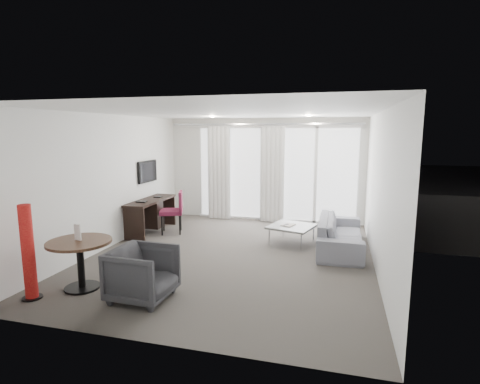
% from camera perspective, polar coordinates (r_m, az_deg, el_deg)
% --- Properties ---
extents(floor, '(5.00, 6.00, 0.00)m').
position_cam_1_polar(floor, '(7.01, -1.28, -9.68)').
color(floor, '#49443F').
rests_on(floor, ground).
extents(ceiling, '(5.00, 6.00, 0.00)m').
position_cam_1_polar(ceiling, '(6.64, -1.36, 12.07)').
color(ceiling, white).
rests_on(ceiling, ground).
extents(wall_left, '(0.00, 6.00, 2.60)m').
position_cam_1_polar(wall_left, '(7.77, -19.32, 1.53)').
color(wall_left, silver).
rests_on(wall_left, ground).
extents(wall_right, '(0.00, 6.00, 2.60)m').
position_cam_1_polar(wall_right, '(6.47, 20.46, 0.02)').
color(wall_right, silver).
rests_on(wall_right, ground).
extents(wall_front, '(5.00, 0.00, 2.60)m').
position_cam_1_polar(wall_front, '(3.96, -13.56, -5.21)').
color(wall_front, silver).
rests_on(wall_front, ground).
extents(window_panel, '(4.00, 0.02, 2.38)m').
position_cam_1_polar(window_panel, '(9.54, 5.44, 2.74)').
color(window_panel, white).
rests_on(window_panel, ground).
extents(window_frame, '(4.10, 0.06, 2.44)m').
position_cam_1_polar(window_frame, '(9.52, 5.42, 2.73)').
color(window_frame, white).
rests_on(window_frame, ground).
extents(curtain_left, '(0.60, 0.20, 2.38)m').
position_cam_1_polar(curtain_left, '(9.72, -3.20, 2.89)').
color(curtain_left, silver).
rests_on(curtain_left, ground).
extents(curtain_right, '(0.60, 0.20, 2.38)m').
position_cam_1_polar(curtain_right, '(9.39, 4.97, 2.64)').
color(curtain_right, silver).
rests_on(curtain_right, ground).
extents(curtain_track, '(4.80, 0.04, 0.04)m').
position_cam_1_polar(curtain_track, '(9.37, 3.55, 10.30)').
color(curtain_track, '#B2B2B7').
rests_on(curtain_track, ceiling).
extents(downlight_a, '(0.12, 0.12, 0.02)m').
position_cam_1_polar(downlight_a, '(8.43, -4.25, 11.37)').
color(downlight_a, '#FFE0B2').
rests_on(downlight_a, ceiling).
extents(downlight_b, '(0.12, 0.12, 0.02)m').
position_cam_1_polar(downlight_b, '(8.00, 10.41, 11.37)').
color(downlight_b, '#FFE0B2').
rests_on(downlight_b, ceiling).
extents(desk, '(0.50, 1.59, 0.75)m').
position_cam_1_polar(desk, '(8.75, -13.36, -3.55)').
color(desk, black).
rests_on(desk, floor).
extents(tv, '(0.05, 0.80, 0.50)m').
position_cam_1_polar(tv, '(8.97, -13.92, 3.06)').
color(tv, black).
rests_on(tv, wall_left).
extents(desk_chair, '(0.66, 0.64, 0.95)m').
position_cam_1_polar(desk_chair, '(8.56, -10.43, -3.05)').
color(desk_chair, maroon).
rests_on(desk_chair, floor).
extents(round_table, '(1.10, 1.10, 0.72)m').
position_cam_1_polar(round_table, '(5.98, -23.09, -10.17)').
color(round_table, '#3F2719').
rests_on(round_table, floor).
extents(menu_card, '(0.13, 0.05, 0.23)m').
position_cam_1_polar(menu_card, '(5.92, -23.43, -6.75)').
color(menu_card, white).
rests_on(menu_card, round_table).
extents(red_lamp, '(0.34, 0.34, 1.31)m').
position_cam_1_polar(red_lamp, '(5.86, -29.57, -8.00)').
color(red_lamp, '#B01916').
rests_on(red_lamp, floor).
extents(tub_armchair, '(0.83, 0.80, 0.73)m').
position_cam_1_polar(tub_armchair, '(5.36, -14.60, -11.94)').
color(tub_armchair, '#2E2E31').
rests_on(tub_armchair, floor).
extents(coffee_table, '(1.03, 1.03, 0.37)m').
position_cam_1_polar(coffee_table, '(7.78, 7.86, -6.40)').
color(coffee_table, gray).
rests_on(coffee_table, floor).
extents(remote, '(0.12, 0.17, 0.02)m').
position_cam_1_polar(remote, '(7.72, 7.00, -5.18)').
color(remote, black).
rests_on(remote, coffee_table).
extents(magazine, '(0.33, 0.37, 0.02)m').
position_cam_1_polar(magazine, '(7.74, 7.34, -5.15)').
color(magazine, gray).
rests_on(magazine, coffee_table).
extents(sofa, '(0.82, 2.10, 0.61)m').
position_cam_1_polar(sofa, '(7.58, 15.06, -6.11)').
color(sofa, slate).
rests_on(sofa, floor).
extents(terrace_slab, '(5.60, 3.00, 0.12)m').
position_cam_1_polar(terrace_slab, '(11.22, 6.62, -2.83)').
color(terrace_slab, '#4D4D50').
rests_on(terrace_slab, ground).
extents(rattan_chair_a, '(0.68, 0.68, 0.84)m').
position_cam_1_polar(rattan_chair_a, '(11.04, 8.83, -0.53)').
color(rattan_chair_a, brown).
rests_on(rattan_chair_a, terrace_slab).
extents(rattan_chair_b, '(0.68, 0.68, 0.83)m').
position_cam_1_polar(rattan_chair_b, '(11.02, 16.79, -0.88)').
color(rattan_chair_b, brown).
rests_on(rattan_chair_b, terrace_slab).
extents(rattan_table, '(0.52, 0.52, 0.46)m').
position_cam_1_polar(rattan_table, '(10.15, 12.19, -2.58)').
color(rattan_table, brown).
rests_on(rattan_table, terrace_slab).
extents(balustrade, '(5.50, 0.06, 1.05)m').
position_cam_1_polar(balustrade, '(12.54, 7.63, 1.02)').
color(balustrade, '#B2B2B7').
rests_on(balustrade, terrace_slab).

